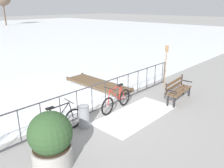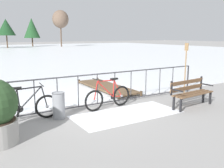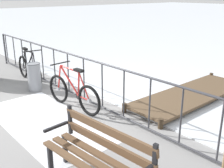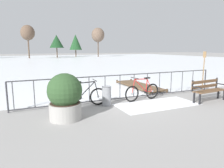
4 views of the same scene
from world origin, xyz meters
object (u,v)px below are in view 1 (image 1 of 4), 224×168
bicycle_near_railing (58,123)px  oar_upright (166,64)px  trash_bin (84,116)px  bicycle_second (117,101)px  planter_with_shrub (51,140)px  park_bench (177,88)px

bicycle_near_railing → oar_upright: bearing=-0.8°
trash_bin → oar_upright: (5.08, 0.15, 0.76)m
bicycle_second → planter_with_shrub: (-3.38, -0.98, 0.33)m
bicycle_near_railing → planter_with_shrub: (-0.94, -1.11, 0.33)m
bicycle_second → oar_upright: bearing=0.9°
planter_with_shrub → trash_bin: bearing=27.0°
bicycle_second → planter_with_shrub: size_ratio=1.21×
bicycle_second → trash_bin: (-1.65, -0.10, 0.00)m
bicycle_second → park_bench: bearing=-26.3°
planter_with_shrub → trash_bin: (1.73, 0.88, -0.33)m
planter_with_shrub → oar_upright: 6.90m
oar_upright → planter_with_shrub: bearing=-171.4°
park_bench → planter_with_shrub: size_ratio=1.16×
park_bench → trash_bin: bearing=165.1°
bicycle_near_railing → trash_bin: 0.83m
bicycle_near_railing → oar_upright: (5.87, -0.08, 0.77)m
bicycle_second → park_bench: (2.38, -1.17, 0.14)m
bicycle_near_railing → bicycle_second: 2.44m
bicycle_second → trash_bin: 1.65m
oar_upright → bicycle_second: bearing=-179.1°
park_bench → planter_with_shrub: bearing=178.1°
bicycle_near_railing → park_bench: size_ratio=1.05×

